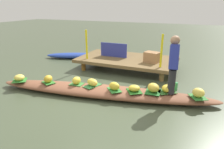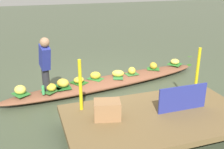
{
  "view_description": "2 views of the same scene",
  "coord_description": "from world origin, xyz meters",
  "px_view_note": "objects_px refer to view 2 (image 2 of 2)",
  "views": [
    {
      "loc": [
        1.95,
        -4.0,
        2.08
      ],
      "look_at": [
        0.21,
        0.12,
        0.52
      ],
      "focal_mm": 32.53,
      "sensor_mm": 36.0,
      "label": 1
    },
    {
      "loc": [
        1.88,
        5.87,
        2.65
      ],
      "look_at": [
        -0.03,
        0.18,
        0.37
      ],
      "focal_mm": 42.38,
      "sensor_mm": 36.0,
      "label": 2
    }
  ],
  "objects_px": {
    "banana_bunch_0": "(51,87)",
    "banana_bunch_2": "(175,62)",
    "banana_bunch_3": "(79,80)",
    "vendor_person": "(45,61)",
    "water_bottle": "(43,90)",
    "banana_bunch_7": "(118,73)",
    "vendor_boat": "(109,82)",
    "produce_crate": "(107,110)",
    "banana_bunch_4": "(132,71)",
    "banana_bunch_1": "(153,66)",
    "market_banner": "(183,98)",
    "banana_bunch_8": "(63,83)",
    "banana_bunch_6": "(20,90)",
    "banana_bunch_5": "(95,75)"
  },
  "relations": [
    {
      "from": "banana_bunch_3",
      "to": "banana_bunch_4",
      "type": "distance_m",
      "value": 1.43
    },
    {
      "from": "produce_crate",
      "to": "vendor_boat",
      "type": "bearing_deg",
      "value": -108.5
    },
    {
      "from": "produce_crate",
      "to": "banana_bunch_4",
      "type": "bearing_deg",
      "value": -121.9
    },
    {
      "from": "vendor_person",
      "to": "water_bottle",
      "type": "height_order",
      "value": "vendor_person"
    },
    {
      "from": "market_banner",
      "to": "produce_crate",
      "type": "relative_size",
      "value": 2.14
    },
    {
      "from": "banana_bunch_8",
      "to": "produce_crate",
      "type": "distance_m",
      "value": 1.98
    },
    {
      "from": "vendor_boat",
      "to": "market_banner",
      "type": "xyz_separation_m",
      "value": [
        -0.64,
        2.27,
        0.49
      ]
    },
    {
      "from": "banana_bunch_1",
      "to": "banana_bunch_6",
      "type": "bearing_deg",
      "value": 9.0
    },
    {
      "from": "vendor_boat",
      "to": "banana_bunch_1",
      "type": "height_order",
      "value": "banana_bunch_1"
    },
    {
      "from": "banana_bunch_0",
      "to": "banana_bunch_8",
      "type": "distance_m",
      "value": 0.3
    },
    {
      "from": "banana_bunch_7",
      "to": "vendor_boat",
      "type": "bearing_deg",
      "value": 3.01
    },
    {
      "from": "banana_bunch_7",
      "to": "produce_crate",
      "type": "distance_m",
      "value": 2.34
    },
    {
      "from": "banana_bunch_1",
      "to": "banana_bunch_4",
      "type": "height_order",
      "value": "banana_bunch_1"
    },
    {
      "from": "banana_bunch_0",
      "to": "banana_bunch_2",
      "type": "xyz_separation_m",
      "value": [
        -3.6,
        -0.75,
        -0.0
      ]
    },
    {
      "from": "banana_bunch_0",
      "to": "banana_bunch_5",
      "type": "height_order",
      "value": "banana_bunch_5"
    },
    {
      "from": "banana_bunch_5",
      "to": "banana_bunch_8",
      "type": "relative_size",
      "value": 0.9
    },
    {
      "from": "banana_bunch_0",
      "to": "water_bottle",
      "type": "xyz_separation_m",
      "value": [
        0.19,
        0.15,
        0.02
      ]
    },
    {
      "from": "banana_bunch_0",
      "to": "banana_bunch_3",
      "type": "relative_size",
      "value": 1.09
    },
    {
      "from": "vendor_boat",
      "to": "banana_bunch_3",
      "type": "distance_m",
      "value": 0.8
    },
    {
      "from": "banana_bunch_3",
      "to": "market_banner",
      "type": "bearing_deg",
      "value": 122.74
    },
    {
      "from": "vendor_boat",
      "to": "vendor_person",
      "type": "xyz_separation_m",
      "value": [
        1.53,
        0.34,
        0.81
      ]
    },
    {
      "from": "banana_bunch_7",
      "to": "vendor_person",
      "type": "xyz_separation_m",
      "value": [
        1.78,
        0.35,
        0.61
      ]
    },
    {
      "from": "banana_bunch_8",
      "to": "banana_bunch_5",
      "type": "bearing_deg",
      "value": -163.62
    },
    {
      "from": "banana_bunch_6",
      "to": "water_bottle",
      "type": "height_order",
      "value": "banana_bunch_6"
    },
    {
      "from": "market_banner",
      "to": "water_bottle",
      "type": "bearing_deg",
      "value": -38.52
    },
    {
      "from": "banana_bunch_4",
      "to": "banana_bunch_5",
      "type": "distance_m",
      "value": 0.99
    },
    {
      "from": "banana_bunch_1",
      "to": "banana_bunch_6",
      "type": "height_order",
      "value": "banana_bunch_6"
    },
    {
      "from": "water_bottle",
      "to": "vendor_boat",
      "type": "bearing_deg",
      "value": -164.18
    },
    {
      "from": "banana_bunch_0",
      "to": "banana_bunch_8",
      "type": "bearing_deg",
      "value": -157.52
    },
    {
      "from": "banana_bunch_7",
      "to": "banana_bunch_5",
      "type": "bearing_deg",
      "value": -3.07
    },
    {
      "from": "banana_bunch_1",
      "to": "banana_bunch_4",
      "type": "distance_m",
      "value": 0.74
    },
    {
      "from": "banana_bunch_4",
      "to": "water_bottle",
      "type": "bearing_deg",
      "value": 13.23
    },
    {
      "from": "banana_bunch_1",
      "to": "banana_bunch_6",
      "type": "relative_size",
      "value": 0.94
    },
    {
      "from": "banana_bunch_2",
      "to": "market_banner",
      "type": "relative_size",
      "value": 0.27
    },
    {
      "from": "banana_bunch_1",
      "to": "banana_bunch_5",
      "type": "relative_size",
      "value": 0.91
    },
    {
      "from": "banana_bunch_2",
      "to": "banana_bunch_7",
      "type": "relative_size",
      "value": 0.84
    },
    {
      "from": "banana_bunch_0",
      "to": "banana_bunch_4",
      "type": "bearing_deg",
      "value": -169.43
    },
    {
      "from": "banana_bunch_0",
      "to": "banana_bunch_1",
      "type": "distance_m",
      "value": 2.88
    },
    {
      "from": "banana_bunch_8",
      "to": "water_bottle",
      "type": "height_order",
      "value": "banana_bunch_8"
    },
    {
      "from": "vendor_boat",
      "to": "banana_bunch_2",
      "type": "xyz_separation_m",
      "value": [
        -2.15,
        -0.43,
        0.19
      ]
    },
    {
      "from": "vendor_boat",
      "to": "banana_bunch_1",
      "type": "distance_m",
      "value": 1.41
    },
    {
      "from": "banana_bunch_6",
      "to": "market_banner",
      "type": "distance_m",
      "value": 3.4
    },
    {
      "from": "banana_bunch_1",
      "to": "produce_crate",
      "type": "height_order",
      "value": "produce_crate"
    },
    {
      "from": "banana_bunch_5",
      "to": "water_bottle",
      "type": "relative_size",
      "value": 1.32
    },
    {
      "from": "banana_bunch_8",
      "to": "vendor_boat",
      "type": "bearing_deg",
      "value": -170.19
    },
    {
      "from": "banana_bunch_1",
      "to": "produce_crate",
      "type": "distance_m",
      "value": 3.16
    },
    {
      "from": "vendor_boat",
      "to": "vendor_person",
      "type": "bearing_deg",
      "value": 2.69
    },
    {
      "from": "banana_bunch_7",
      "to": "market_banner",
      "type": "distance_m",
      "value": 2.34
    },
    {
      "from": "banana_bunch_1",
      "to": "produce_crate",
      "type": "bearing_deg",
      "value": 48.77
    },
    {
      "from": "vendor_person",
      "to": "vendor_boat",
      "type": "bearing_deg",
      "value": -167.52
    }
  ]
}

